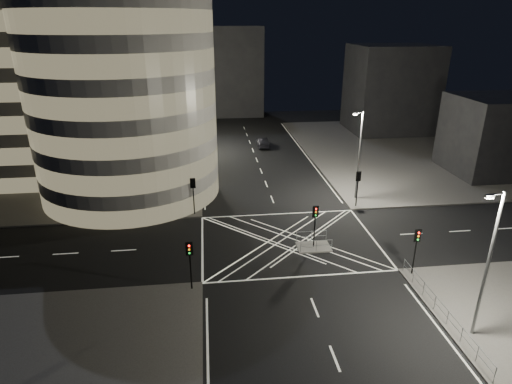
{
  "coord_description": "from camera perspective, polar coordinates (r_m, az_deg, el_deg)",
  "views": [
    {
      "loc": [
        -7.16,
        -34.64,
        19.18
      ],
      "look_at": [
        -2.46,
        5.11,
        3.0
      ],
      "focal_mm": 30.0,
      "sensor_mm": 36.0,
      "label": 1
    }
  ],
  "objects": [
    {
      "name": "railing_near_right",
      "position": [
        32.96,
        23.45,
        -14.2
      ],
      "size": [
        0.06,
        11.7,
        1.1
      ],
      "primitive_type": "cube",
      "color": "slate",
      "rests_on": "sidewalk_near_right"
    },
    {
      "name": "tree_a",
      "position": [
        45.99,
        -10.59,
        3.72
      ],
      "size": [
        4.97,
        4.97,
        7.75
      ],
      "color": "black",
      "rests_on": "sidewalk_far_left"
    },
    {
      "name": "ground",
      "position": [
        40.24,
        4.37,
        -6.53
      ],
      "size": [
        120.0,
        120.0,
        0.0
      ],
      "primitive_type": "plane",
      "color": "black",
      "rests_on": "ground"
    },
    {
      "name": "tree_b",
      "position": [
        51.92,
        -10.18,
        5.04
      ],
      "size": [
        4.41,
        4.41,
        6.72
      ],
      "color": "black",
      "rests_on": "sidewalk_far_left"
    },
    {
      "name": "office_block_rear",
      "position": [
        78.47,
        -18.26,
        15.09
      ],
      "size": [
        24.0,
        16.0,
        22.0
      ],
      "primitive_type": "cube",
      "color": "gray",
      "rests_on": "sidewalk_far_left"
    },
    {
      "name": "traffic_signal_fl",
      "position": [
        44.54,
        -8.38,
        0.35
      ],
      "size": [
        0.55,
        0.22,
        4.0
      ],
      "color": "black",
      "rests_on": "sidewalk_far_left"
    },
    {
      "name": "railing_island_north",
      "position": [
        39.8,
        7.4,
        -5.86
      ],
      "size": [
        2.8,
        0.06,
        1.1
      ],
      "primitive_type": "cube",
      "color": "slate",
      "rests_on": "central_island"
    },
    {
      "name": "traffic_signal_fr",
      "position": [
        47.29,
        13.44,
        1.27
      ],
      "size": [
        0.55,
        0.22,
        4.0
      ],
      "color": "black",
      "rests_on": "sidewalk_far_right"
    },
    {
      "name": "central_island",
      "position": [
        39.33,
        7.67,
        -7.27
      ],
      "size": [
        3.0,
        2.0,
        0.15
      ],
      "primitive_type": "cube",
      "color": "slate",
      "rests_on": "ground"
    },
    {
      "name": "traffic_signal_nl",
      "position": [
        32.28,
        -8.82,
        -8.54
      ],
      "size": [
        0.55,
        0.22,
        4.0
      ],
      "color": "black",
      "rests_on": "sidewalk_near_left"
    },
    {
      "name": "traffic_signal_nr",
      "position": [
        35.98,
        20.61,
        -6.41
      ],
      "size": [
        0.55,
        0.22,
        4.0
      ],
      "color": "black",
      "rests_on": "sidewalk_near_right"
    },
    {
      "name": "building_right_far",
      "position": [
        82.48,
        17.5,
        13.0
      ],
      "size": [
        14.0,
        12.0,
        15.0
      ],
      "primitive_type": "cube",
      "color": "black",
      "rests_on": "sidewalk_far_right"
    },
    {
      "name": "sedan",
      "position": [
        69.43,
        0.82,
        6.62
      ],
      "size": [
        1.72,
        4.66,
        1.52
      ],
      "primitive_type": "imported",
      "rotation": [
        0.0,
        0.0,
        3.17
      ],
      "color": "black",
      "rests_on": "ground"
    },
    {
      "name": "street_lamp_left_far",
      "position": [
        66.1,
        -8.7,
        9.85
      ],
      "size": [
        1.25,
        0.25,
        10.0
      ],
      "color": "slate",
      "rests_on": "sidewalk_far_left"
    },
    {
      "name": "railing_island_south",
      "position": [
        38.27,
        8.04,
        -7.1
      ],
      "size": [
        2.8,
        0.06,
        1.1
      ],
      "primitive_type": "cube",
      "color": "slate",
      "rests_on": "central_island"
    },
    {
      "name": "street_lamp_left_near",
      "position": [
        48.64,
        -9.19,
        5.44
      ],
      "size": [
        1.25,
        0.25,
        10.0
      ],
      "color": "slate",
      "rests_on": "sidewalk_far_left"
    },
    {
      "name": "office_tower_curved",
      "position": [
        55.46,
        -21.51,
        13.79
      ],
      "size": [
        30.0,
        29.0,
        27.2
      ],
      "color": "gray",
      "rests_on": "sidewalk_far_left"
    },
    {
      "name": "traffic_signal_island",
      "position": [
        38.03,
        7.89,
        -3.53
      ],
      "size": [
        0.55,
        0.22,
        4.0
      ],
      "color": "black",
      "rests_on": "central_island"
    },
    {
      "name": "sidewalk_far_left",
      "position": [
        68.12,
        -25.18,
        3.59
      ],
      "size": [
        42.0,
        42.0,
        0.15
      ],
      "primitive_type": "cube",
      "color": "#4A4745",
      "rests_on": "ground"
    },
    {
      "name": "tree_c",
      "position": [
        57.61,
        -9.92,
        7.02
      ],
      "size": [
        4.82,
        4.82,
        7.22
      ],
      "color": "black",
      "rests_on": "sidewalk_far_left"
    },
    {
      "name": "street_lamp_right_far",
      "position": [
        48.64,
        13.56,
        5.1
      ],
      "size": [
        1.25,
        0.25,
        10.0
      ],
      "color": "slate",
      "rests_on": "sidewalk_far_right"
    },
    {
      "name": "tree_d",
      "position": [
        63.34,
        -9.7,
        8.74
      ],
      "size": [
        4.86,
        4.86,
        7.63
      ],
      "color": "black",
      "rests_on": "sidewalk_far_left"
    },
    {
      "name": "building_far_end",
      "position": [
        93.25,
        -4.95,
        15.67
      ],
      "size": [
        18.0,
        8.0,
        18.0
      ],
      "primitive_type": "cube",
      "color": "black",
      "rests_on": "ground"
    },
    {
      "name": "building_right_near",
      "position": [
        64.36,
        28.97,
        6.67
      ],
      "size": [
        10.0,
        10.0,
        10.0
      ],
      "primitive_type": "cube",
      "color": "black",
      "rests_on": "sidewalk_far_right"
    },
    {
      "name": "tree_e",
      "position": [
        69.26,
        -9.49,
        9.6
      ],
      "size": [
        3.81,
        3.81,
        6.7
      ],
      "color": "black",
      "rests_on": "sidewalk_far_left"
    },
    {
      "name": "street_lamp_right_near",
      "position": [
        29.79,
        28.48,
        -8.17
      ],
      "size": [
        1.25,
        0.25,
        10.0
      ],
      "color": "slate",
      "rests_on": "sidewalk_near_right"
    },
    {
      "name": "sidewalk_far_right",
      "position": [
        73.97,
        22.91,
        5.29
      ],
      "size": [
        42.0,
        42.0,
        0.15
      ],
      "primitive_type": "cube",
      "color": "#4A4745",
      "rests_on": "ground"
    }
  ]
}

